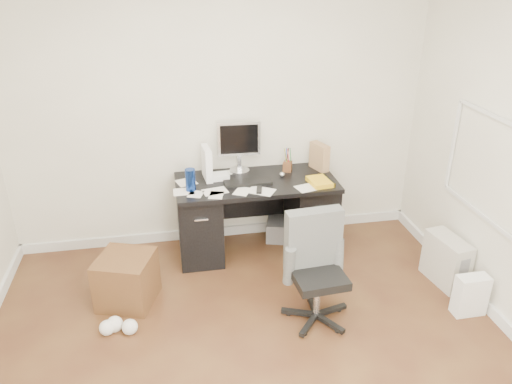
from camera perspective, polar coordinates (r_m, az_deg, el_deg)
ground at (r=3.71m, az=0.16°, el=-20.27°), size 4.00×4.00×0.00m
room_shell at (r=2.81m, az=0.74°, el=4.70°), size 4.02×4.02×2.71m
desk at (r=4.83m, az=0.02°, el=-2.48°), size 1.50×0.70×0.75m
loose_papers at (r=4.60m, az=-2.31°, el=0.90°), size 1.10×0.60×0.00m
lcd_monitor at (r=4.79m, az=-1.95°, el=5.19°), size 0.42×0.25×0.51m
keyboard at (r=4.61m, az=-0.93°, el=1.10°), size 0.44×0.16×0.02m
computer_mouse at (r=4.75m, az=3.00°, el=2.00°), size 0.07×0.07×0.05m
travel_mug at (r=4.48m, az=-7.51°, el=1.38°), size 0.11×0.11×0.20m
white_binder at (r=4.69m, az=-5.64°, el=3.28°), size 0.14×0.27×0.31m
magazine_file at (r=4.93m, az=7.26°, el=4.03°), size 0.18×0.25×0.26m
pen_cup at (r=4.85m, az=3.63°, el=3.69°), size 0.13×0.13×0.24m
yellow_book at (r=4.64m, az=7.33°, el=1.18°), size 0.22×0.27×0.04m
paper_remote at (r=4.46m, az=0.60°, el=0.23°), size 0.30×0.29×0.02m
office_chair at (r=3.92m, az=7.18°, el=-8.96°), size 0.55×0.55×0.91m
pc_tower at (r=4.75m, az=20.90°, el=-7.30°), size 0.26×0.47×0.44m
shopping_bag at (r=4.46m, az=23.31°, el=-10.77°), size 0.26×0.19×0.35m
wicker_basket at (r=4.35m, az=-14.57°, el=-9.66°), size 0.55×0.55×0.43m
desk_printer at (r=5.17m, az=3.22°, el=-4.31°), size 0.42×0.38×0.20m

